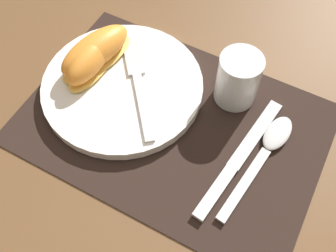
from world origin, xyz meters
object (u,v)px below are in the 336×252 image
(spoon, at_px, (269,146))
(citrus_wedge_0, at_px, (96,52))
(juice_glass, at_px, (237,81))
(fork, at_px, (138,79))
(citrus_wedge_1, at_px, (91,59))
(plate, at_px, (123,86))
(knife, at_px, (238,159))

(spoon, relative_size, citrus_wedge_0, 1.35)
(juice_glass, xyz_separation_m, citrus_wedge_0, (-0.22, -0.05, -0.00))
(spoon, xyz_separation_m, fork, (-0.22, 0.01, 0.01))
(spoon, xyz_separation_m, citrus_wedge_1, (-0.30, -0.00, 0.03))
(juice_glass, bearing_deg, plate, -155.94)
(plate, height_order, juice_glass, juice_glass)
(fork, height_order, citrus_wedge_1, citrus_wedge_1)
(plate, xyz_separation_m, spoon, (0.24, 0.01, -0.00))
(knife, xyz_separation_m, citrus_wedge_0, (-0.27, 0.05, 0.03))
(fork, distance_m, citrus_wedge_1, 0.08)
(juice_glass, bearing_deg, citrus_wedge_1, -162.81)
(juice_glass, xyz_separation_m, spoon, (0.08, -0.06, -0.03))
(knife, relative_size, fork, 1.35)
(citrus_wedge_1, bearing_deg, citrus_wedge_0, 97.66)
(fork, bearing_deg, juice_glass, 21.05)
(citrus_wedge_0, relative_size, citrus_wedge_1, 1.21)
(plate, bearing_deg, citrus_wedge_1, 175.65)
(plate, distance_m, juice_glass, 0.18)
(juice_glass, distance_m, fork, 0.15)
(spoon, distance_m, fork, 0.22)
(plate, bearing_deg, spoon, 2.22)
(plate, height_order, spoon, plate)
(fork, bearing_deg, spoon, -1.95)
(fork, bearing_deg, citrus_wedge_0, 177.34)
(citrus_wedge_0, xyz_separation_m, citrus_wedge_1, (0.00, -0.02, -0.00))
(plate, distance_m, spoon, 0.24)
(juice_glass, bearing_deg, knife, -64.07)
(citrus_wedge_0, bearing_deg, fork, -2.66)
(juice_glass, distance_m, spoon, 0.11)
(fork, bearing_deg, knife, -13.82)
(spoon, bearing_deg, citrus_wedge_1, -179.04)
(knife, relative_size, spoon, 1.15)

